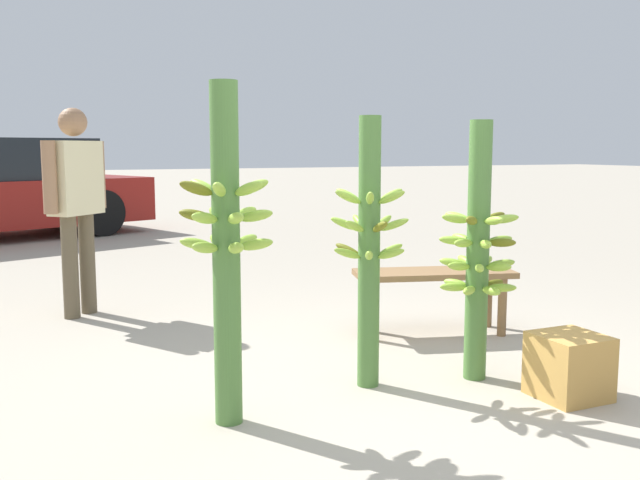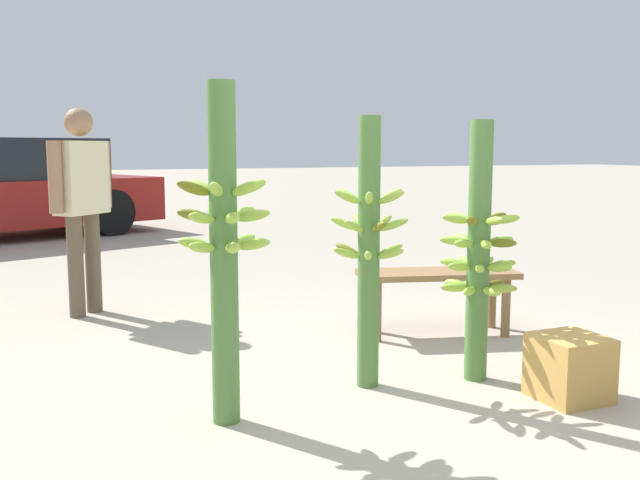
{
  "view_description": "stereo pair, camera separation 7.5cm",
  "coord_description": "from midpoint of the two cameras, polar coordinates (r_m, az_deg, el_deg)",
  "views": [
    {
      "loc": [
        -1.68,
        -2.96,
        1.26
      ],
      "look_at": [
        -0.12,
        0.5,
        0.77
      ],
      "focal_mm": 40.0,
      "sensor_mm": 36.0,
      "label": 1
    },
    {
      "loc": [
        -1.61,
        -2.99,
        1.26
      ],
      "look_at": [
        -0.12,
        0.5,
        0.77
      ],
      "focal_mm": 40.0,
      "sensor_mm": 36.0,
      "label": 2
    }
  ],
  "objects": [
    {
      "name": "ground_plane",
      "position": [
        3.63,
        5.61,
        -13.04
      ],
      "size": [
        80.0,
        80.0,
        0.0
      ],
      "primitive_type": "plane",
      "color": "#A89E8C"
    },
    {
      "name": "banana_stalk_center",
      "position": [
        3.73,
        4.5,
        -0.64
      ],
      "size": [
        0.42,
        0.42,
        1.43
      ],
      "color": "#4C7A38",
      "rests_on": "ground_plane"
    },
    {
      "name": "banana_stalk_right",
      "position": [
        3.94,
        13.1,
        -0.98
      ],
      "size": [
        0.42,
        0.42,
        1.41
      ],
      "color": "#4C7A38",
      "rests_on": "ground_plane"
    },
    {
      "name": "market_bench",
      "position": [
        4.91,
        9.79,
        -3.37
      ],
      "size": [
        1.13,
        0.64,
        0.44
      ],
      "rotation": [
        0.0,
        0.0,
        -0.28
      ],
      "color": "olive",
      "rests_on": "ground_plane"
    },
    {
      "name": "produce_crate",
      "position": [
        3.87,
        19.87,
        -9.59
      ],
      "size": [
        0.33,
        0.33,
        0.33
      ],
      "color": "#C69347",
      "rests_on": "ground_plane"
    },
    {
      "name": "vendor_person",
      "position": [
        5.63,
        -18.17,
        3.54
      ],
      "size": [
        0.52,
        0.5,
        1.56
      ],
      "rotation": [
        0.0,
        0.0,
        0.76
      ],
      "color": "brown",
      "rests_on": "ground_plane"
    },
    {
      "name": "banana_stalk_left",
      "position": [
        3.24,
        -7.05,
        -0.59
      ],
      "size": [
        0.43,
        0.44,
        1.56
      ],
      "color": "#4C7A38",
      "rests_on": "ground_plane"
    }
  ]
}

